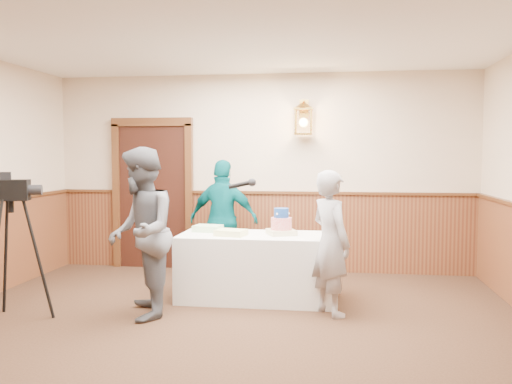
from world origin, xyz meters
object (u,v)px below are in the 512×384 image
at_px(display_table, 258,267).
at_px(sheet_cake_yellow, 231,233).
at_px(assistant_p, 224,220).
at_px(sheet_cake_green, 208,228).
at_px(baker, 331,243).
at_px(interviewer, 141,233).
at_px(tv_camera_rig, 13,258).
at_px(tiered_cake, 281,224).

xyz_separation_m(display_table, sheet_cake_yellow, (-0.30, -0.12, 0.41)).
bearing_deg(sheet_cake_yellow, assistant_p, 105.73).
height_order(display_table, sheet_cake_yellow, sheet_cake_yellow).
distance_m(sheet_cake_green, baker, 1.58).
distance_m(sheet_cake_yellow, assistant_p, 1.10).
relative_size(interviewer, tv_camera_rig, 1.23).
relative_size(interviewer, baker, 1.16).
height_order(sheet_cake_green, interviewer, interviewer).
xyz_separation_m(display_table, tv_camera_rig, (-2.32, -1.12, 0.26)).
height_order(display_table, tiered_cake, tiered_cake).
xyz_separation_m(interviewer, baker, (1.91, 0.37, -0.12)).
bearing_deg(baker, assistant_p, 10.63).
height_order(tiered_cake, interviewer, interviewer).
distance_m(baker, tv_camera_rig, 3.21).
relative_size(tiered_cake, interviewer, 0.22).
height_order(interviewer, baker, interviewer).
bearing_deg(sheet_cake_yellow, tv_camera_rig, -153.78).
distance_m(sheet_cake_yellow, baker, 1.17).
distance_m(display_table, tv_camera_rig, 2.59).
bearing_deg(display_table, baker, -30.43).
xyz_separation_m(tiered_cake, baker, (0.56, -0.50, -0.12)).
height_order(display_table, interviewer, interviewer).
xyz_separation_m(tiered_cake, sheet_cake_yellow, (-0.56, -0.15, -0.09)).
relative_size(tiered_cake, sheet_cake_green, 1.23).
xyz_separation_m(sheet_cake_yellow, interviewer, (-0.79, -0.72, 0.09)).
distance_m(display_table, interviewer, 1.47).
xyz_separation_m(sheet_cake_green, assistant_p, (0.04, 0.77, 0.01)).
bearing_deg(assistant_p, sheet_cake_yellow, 113.08).
relative_size(sheet_cake_green, baker, 0.21).
relative_size(sheet_cake_yellow, interviewer, 0.19).
distance_m(tiered_cake, sheet_cake_green, 0.90).
bearing_deg(assistant_p, display_table, 129.82).
xyz_separation_m(sheet_cake_yellow, assistant_p, (-0.30, 1.06, 0.01)).
bearing_deg(assistant_p, interviewer, 81.79).
xyz_separation_m(tiered_cake, sheet_cake_green, (-0.89, 0.14, -0.08)).
bearing_deg(tv_camera_rig, display_table, 7.28).
relative_size(sheet_cake_green, tv_camera_rig, 0.22).
bearing_deg(tiered_cake, display_table, -175.25).
relative_size(assistant_p, tv_camera_rig, 1.13).
height_order(sheet_cake_green, baker, baker).
bearing_deg(sheet_cake_green, assistant_p, 87.37).
bearing_deg(baker, interviewer, 66.49).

